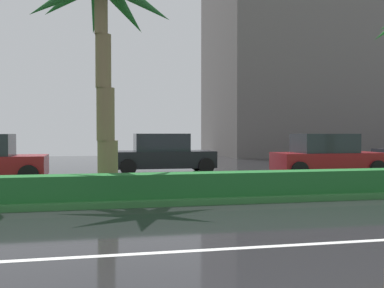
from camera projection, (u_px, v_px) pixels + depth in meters
name	position (u px, v px, depth m)	size (l,w,h in m)	color
palm_tree_centre_left	(100.00, 11.00, 11.88)	(3.98, 4.03, 6.19)	brown
car_in_traffic_fourth	(164.00, 154.00, 19.66)	(4.30, 2.02, 1.72)	black
car_in_traffic_fifth	(327.00, 156.00, 18.13)	(4.30, 2.02, 1.72)	maroon
building_far_right	(317.00, 67.00, 36.42)	(16.87, 10.30, 14.12)	#605B59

